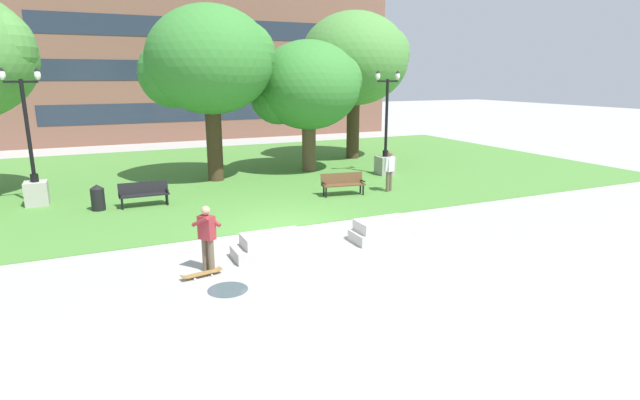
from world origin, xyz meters
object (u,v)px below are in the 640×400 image
object	(u,v)px
concrete_block_center	(269,245)
person_bystander_near_lawn	(389,169)
lamp_post_right	(35,178)
skateboard	(202,274)
concrete_block_left	(382,230)
park_bench_near_left	(343,183)
park_bench_near_right	(144,192)
person_skateboarder	(207,235)
trash_bin	(98,197)
lamp_post_left	(385,154)

from	to	relation	value
concrete_block_center	person_bystander_near_lawn	xyz separation A→B (m)	(7.19, 5.36, 0.68)
lamp_post_right	skateboard	bearing A→B (deg)	-66.16
concrete_block_center	person_bystander_near_lawn	distance (m)	8.99
concrete_block_left	park_bench_near_left	world-z (taller)	park_bench_near_left
lamp_post_right	park_bench_near_right	bearing A→B (deg)	-26.49
concrete_block_center	person_bystander_near_lawn	bearing A→B (deg)	36.67
person_skateboarder	skateboard	bearing A→B (deg)	-130.41
concrete_block_center	concrete_block_left	bearing A→B (deg)	-1.45
concrete_block_center	trash_bin	world-z (taller)	trash_bin
skateboard	lamp_post_right	size ratio (longest dim) A/B	0.20
person_skateboarder	lamp_post_left	world-z (taller)	lamp_post_left
concrete_block_left	concrete_block_center	bearing A→B (deg)	178.55
skateboard	park_bench_near_right	bearing A→B (deg)	94.07
skateboard	person_skateboarder	bearing A→B (deg)	49.59
person_skateboarder	person_bystander_near_lawn	distance (m)	10.65
park_bench_near_right	lamp_post_right	world-z (taller)	lamp_post_right
skateboard	lamp_post_left	size ratio (longest dim) A/B	0.21
concrete_block_left	park_bench_near_right	distance (m)	9.39
person_skateboarder	person_bystander_near_lawn	bearing A→B (deg)	32.89
person_skateboarder	person_bystander_near_lawn	xyz separation A→B (m)	(8.94, 5.78, 0.01)
trash_bin	lamp_post_right	bearing A→B (deg)	139.37
concrete_block_center	trash_bin	bearing A→B (deg)	120.20
concrete_block_left	lamp_post_right	xyz separation A→B (m)	(-9.77, 9.00, 0.74)
person_bystander_near_lawn	lamp_post_right	bearing A→B (deg)	165.18
lamp_post_right	lamp_post_left	world-z (taller)	lamp_post_right
concrete_block_center	lamp_post_left	xyz separation A→B (m)	(9.04, 8.66, 0.73)
lamp_post_right	person_bystander_near_lawn	size ratio (longest dim) A/B	2.97
person_skateboarder	park_bench_near_right	size ratio (longest dim) A/B	0.95
concrete_block_left	person_bystander_near_lawn	size ratio (longest dim) A/B	1.05
park_bench_near_left	trash_bin	xyz separation A→B (m)	(-9.23, 1.56, -0.04)
skateboard	person_bystander_near_lawn	world-z (taller)	person_bystander_near_lawn
concrete_block_center	lamp_post_right	xyz separation A→B (m)	(-6.23, 8.91, 0.74)
park_bench_near_left	concrete_block_center	bearing A→B (deg)	-132.49
person_skateboarder	park_bench_near_left	xyz separation A→B (m)	(6.84, 5.98, -0.44)
concrete_block_left	skateboard	distance (m)	5.56
skateboard	park_bench_near_left	world-z (taller)	park_bench_near_left
lamp_post_right	person_bystander_near_lawn	xyz separation A→B (m)	(13.43, -3.55, -0.06)
park_bench_near_right	lamp_post_right	size ratio (longest dim) A/B	0.36
concrete_block_center	lamp_post_left	distance (m)	12.54
person_skateboarder	trash_bin	bearing A→B (deg)	107.58
lamp_post_left	person_bystander_near_lawn	distance (m)	3.79
person_skateboarder	person_bystander_near_lawn	size ratio (longest dim) A/B	1.00
concrete_block_left	park_bench_near_left	xyz separation A→B (m)	(1.56, 5.64, 0.23)
skateboard	concrete_block_center	bearing A→B (deg)	19.52
concrete_block_center	lamp_post_left	bearing A→B (deg)	43.77
concrete_block_left	trash_bin	world-z (taller)	trash_bin
person_skateboarder	trash_bin	world-z (taller)	person_skateboarder
lamp_post_left	park_bench_near_right	bearing A→B (deg)	-172.17
concrete_block_center	lamp_post_right	bearing A→B (deg)	124.98
park_bench_near_left	trash_bin	bearing A→B (deg)	170.43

